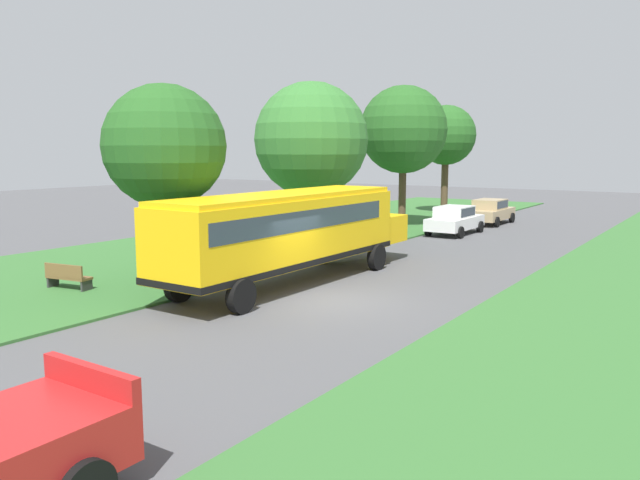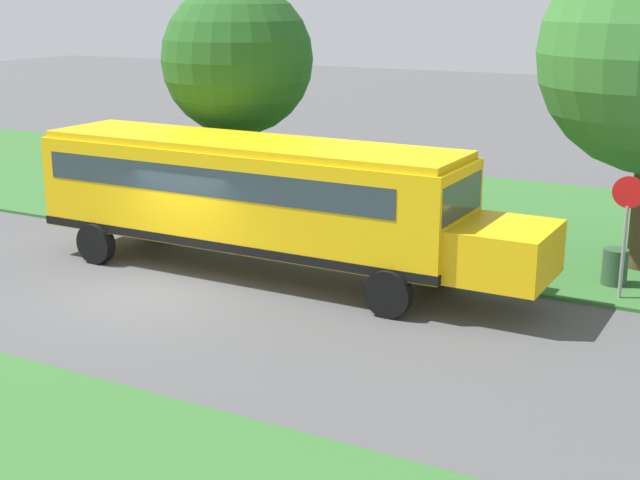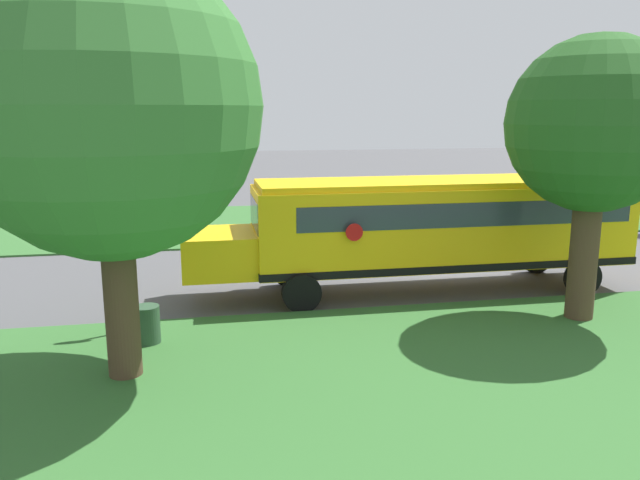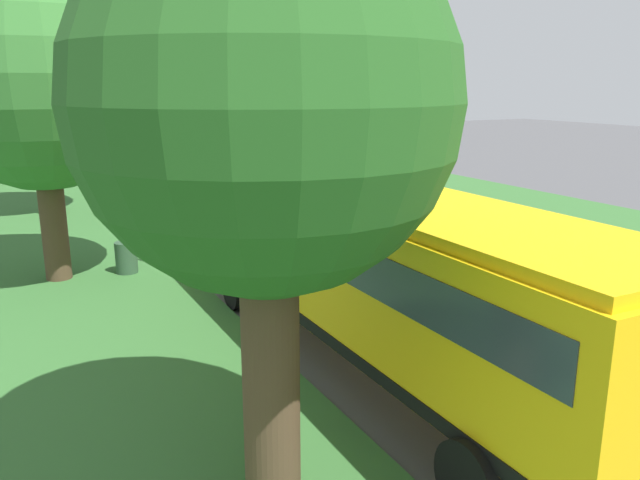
# 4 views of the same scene
# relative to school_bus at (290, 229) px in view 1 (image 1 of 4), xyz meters

# --- Properties ---
(ground_plane) EXTENTS (120.00, 120.00, 0.00)m
(ground_plane) POSITION_rel_school_bus_xyz_m (2.56, -1.30, -1.92)
(ground_plane) COLOR #4C4C4F
(grass_verge) EXTENTS (12.00, 80.00, 0.08)m
(grass_verge) POSITION_rel_school_bus_xyz_m (-7.44, -1.30, -1.88)
(grass_verge) COLOR #33662D
(grass_verge) RESTS_ON ground
(school_bus) EXTENTS (2.84, 12.42, 3.16)m
(school_bus) POSITION_rel_school_bus_xyz_m (0.00, 0.00, 0.00)
(school_bus) COLOR yellow
(school_bus) RESTS_ON ground
(car_white_nearest) EXTENTS (2.02, 4.40, 1.56)m
(car_white_nearest) POSITION_rel_school_bus_xyz_m (-0.24, 15.45, -1.05)
(car_white_nearest) COLOR silver
(car_white_nearest) RESTS_ON ground
(car_tan_middle) EXTENTS (2.02, 4.40, 1.56)m
(car_tan_middle) POSITION_rel_school_bus_xyz_m (-0.24, 21.28, -1.05)
(car_tan_middle) COLOR tan
(car_tan_middle) RESTS_ON ground
(oak_tree_beside_bus) EXTENTS (4.06, 4.06, 6.76)m
(oak_tree_beside_bus) POSITION_rel_school_bus_xyz_m (-3.09, -2.72, 2.79)
(oak_tree_beside_bus) COLOR #4C3826
(oak_tree_beside_bus) RESTS_ON ground
(oak_tree_roadside_mid) EXTENTS (5.47, 5.47, 7.84)m
(oak_tree_roadside_mid) POSITION_rel_school_bus_xyz_m (-4.63, 7.89, 3.22)
(oak_tree_roadside_mid) COLOR #4C3826
(oak_tree_roadside_mid) RESTS_ON ground
(oak_tree_far_end) EXTENTS (5.18, 5.18, 8.40)m
(oak_tree_far_end) POSITION_rel_school_bus_xyz_m (-4.21, 16.75, 3.92)
(oak_tree_far_end) COLOR #4C3826
(oak_tree_far_end) RESTS_ON ground
(oak_tree_across_road) EXTENTS (4.29, 4.29, 7.83)m
(oak_tree_across_road) POSITION_rel_school_bus_xyz_m (-5.36, 25.85, 3.67)
(oak_tree_across_road) COLOR #4C3826
(oak_tree_across_road) RESTS_ON ground
(stop_sign) EXTENTS (0.08, 0.68, 2.74)m
(stop_sign) POSITION_rel_school_bus_xyz_m (-2.04, 7.87, -0.19)
(stop_sign) COLOR gray
(stop_sign) RESTS_ON ground
(park_bench) EXTENTS (1.66, 0.77, 0.92)m
(park_bench) POSITION_rel_school_bus_xyz_m (-5.34, -5.01, -1.45)
(park_bench) COLOR brown
(park_bench) RESTS_ON ground
(trash_bin) EXTENTS (0.56, 0.56, 0.90)m
(trash_bin) POSITION_rel_school_bus_xyz_m (-2.93, 7.57, -1.47)
(trash_bin) COLOR #2D4C33
(trash_bin) RESTS_ON ground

